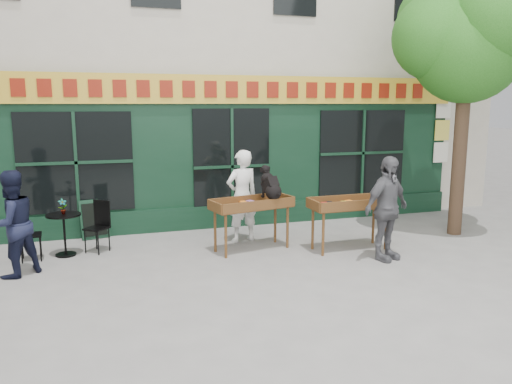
# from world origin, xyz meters

# --- Properties ---
(ground) EXTENTS (80.00, 80.00, 0.00)m
(ground) POSITION_xyz_m (0.00, 0.00, 0.00)
(ground) COLOR slate
(ground) RESTS_ON ground
(building) EXTENTS (14.00, 7.26, 10.00)m
(building) POSITION_xyz_m (0.00, 5.97, 4.97)
(building) COLOR beige
(building) RESTS_ON ground
(street_tree) EXTENTS (3.05, 2.90, 5.60)m
(street_tree) POSITION_xyz_m (4.34, 0.36, 4.11)
(street_tree) COLOR #382619
(street_tree) RESTS_ON ground
(book_cart_center) EXTENTS (1.60, 0.92, 0.99)m
(book_cart_center) POSITION_xyz_m (-0.11, 0.47, 0.82)
(book_cart_center) COLOR brown
(book_cart_center) RESTS_ON ground
(dog) EXTENTS (0.46, 0.66, 0.60)m
(dog) POSITION_xyz_m (0.24, 0.42, 1.29)
(dog) COLOR black
(dog) RESTS_ON book_cart_center
(woman) EXTENTS (0.74, 0.57, 1.82)m
(woman) POSITION_xyz_m (-0.11, 1.12, 0.91)
(woman) COLOR white
(woman) RESTS_ON ground
(book_cart_right) EXTENTS (1.51, 0.65, 0.99)m
(book_cart_right) POSITION_xyz_m (1.64, -0.05, 0.82)
(book_cart_right) COLOR brown
(book_cart_right) RESTS_ON ground
(man_right) EXTENTS (1.16, 0.80, 1.83)m
(man_right) POSITION_xyz_m (1.94, -0.80, 0.91)
(man_right) COLOR #525357
(man_right) RESTS_ON ground
(bistro_table) EXTENTS (0.60, 0.60, 0.76)m
(bistro_table) POSITION_xyz_m (-3.42, 1.14, 0.54)
(bistro_table) COLOR black
(bistro_table) RESTS_ON ground
(bistro_chair_left) EXTENTS (0.39, 0.39, 0.95)m
(bistro_chair_left) POSITION_xyz_m (-4.06, 1.03, 0.56)
(bistro_chair_left) COLOR black
(bistro_chair_left) RESTS_ON ground
(bistro_chair_right) EXTENTS (0.51, 0.51, 0.95)m
(bistro_chair_right) POSITION_xyz_m (-2.82, 1.25, 0.56)
(bistro_chair_right) COLOR black
(bistro_chair_right) RESTS_ON ground
(potted_plant) EXTENTS (0.17, 0.14, 0.28)m
(potted_plant) POSITION_xyz_m (-3.42, 1.14, 0.90)
(potted_plant) COLOR gray
(potted_plant) RESTS_ON bistro_table
(man_left) EXTENTS (1.04, 1.02, 1.69)m
(man_left) POSITION_xyz_m (-4.12, 0.24, 0.85)
(man_left) COLOR black
(man_left) RESTS_ON ground
(chalkboard) EXTENTS (0.59, 0.32, 0.79)m
(chalkboard) POSITION_xyz_m (-2.91, 2.19, 0.40)
(chalkboard) COLOR black
(chalkboard) RESTS_ON ground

